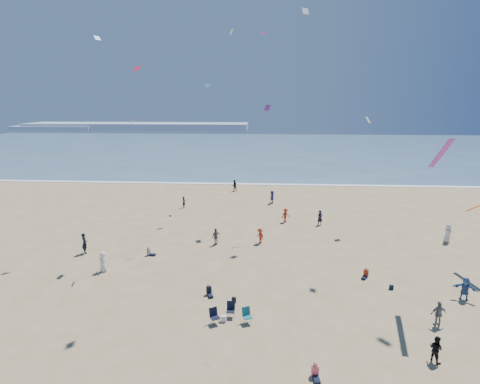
{
  "coord_description": "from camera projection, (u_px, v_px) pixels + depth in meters",
  "views": [
    {
      "loc": [
        3.57,
        -16.01,
        13.37
      ],
      "look_at": [
        2.0,
        8.0,
        7.58
      ],
      "focal_mm": 28.0,
      "sensor_mm": 36.0,
      "label": 1
    }
  ],
  "objects": [
    {
      "name": "headland_near",
      "position": [
        55.0,
        128.0,
        185.07
      ],
      "size": [
        40.0,
        14.0,
        2.0
      ],
      "primitive_type": "cube",
      "color": "#7A8EA8",
      "rests_on": "ground"
    },
    {
      "name": "navy_bag",
      "position": [
        391.0,
        287.0,
        27.39
      ],
      "size": [
        0.28,
        0.18,
        0.34
      ],
      "primitive_type": "cube",
      "color": "black",
      "rests_on": "ground"
    },
    {
      "name": "black_backpack",
      "position": [
        234.0,
        300.0,
        25.58
      ],
      "size": [
        0.3,
        0.22,
        0.38
      ],
      "primitive_type": "cube",
      "color": "black",
      "rests_on": "ground"
    },
    {
      "name": "ocean",
      "position": [
        252.0,
        148.0,
        111.05
      ],
      "size": [
        220.0,
        100.0,
        0.06
      ],
      "primitive_type": "cube",
      "color": "#476B84",
      "rests_on": "ground"
    },
    {
      "name": "ground",
      "position": [
        190.0,
        374.0,
        18.89
      ],
      "size": [
        220.0,
        220.0,
        0.0
      ],
      "primitive_type": "plane",
      "color": "tan",
      "rests_on": "ground"
    },
    {
      "name": "surf_line",
      "position": [
        242.0,
        184.0,
        62.54
      ],
      "size": [
        220.0,
        1.2,
        0.08
      ],
      "primitive_type": "cube",
      "color": "white",
      "rests_on": "ground"
    },
    {
      "name": "headland_far",
      "position": [
        138.0,
        126.0,
        187.24
      ],
      "size": [
        110.0,
        20.0,
        3.2
      ],
      "primitive_type": "cube",
      "color": "#7A8EA8",
      "rests_on": "ground"
    },
    {
      "name": "chair_cluster",
      "position": [
        231.0,
        314.0,
        23.28
      ],
      "size": [
        2.81,
        1.52,
        1.0
      ],
      "color": "black",
      "rests_on": "ground"
    },
    {
      "name": "seated_group",
      "position": [
        251.0,
        303.0,
        24.74
      ],
      "size": [
        19.2,
        18.29,
        0.84
      ],
      "color": "silver",
      "rests_on": "ground"
    },
    {
      "name": "white_tote",
      "position": [
        224.0,
        319.0,
        23.35
      ],
      "size": [
        0.35,
        0.2,
        0.4
      ],
      "primitive_type": "cube",
      "color": "white",
      "rests_on": "ground"
    },
    {
      "name": "standing_flyers",
      "position": [
        283.0,
        238.0,
        35.42
      ],
      "size": [
        34.76,
        44.31,
        1.92
      ],
      "color": "black",
      "rests_on": "ground"
    },
    {
      "name": "kites_aloft",
      "position": [
        355.0,
        84.0,
        27.13
      ],
      "size": [
        40.44,
        42.06,
        30.75
      ],
      "color": "#248ACE",
      "rests_on": "ground"
    }
  ]
}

